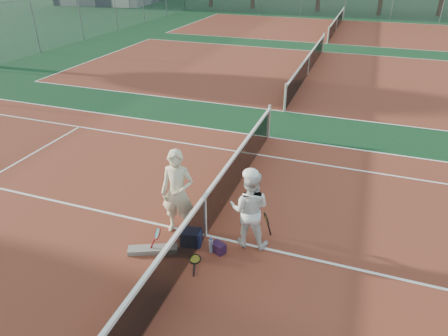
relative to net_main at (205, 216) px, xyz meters
The scene contains 17 objects.
ground 0.51m from the net_main, ahead, with size 130.00×130.00×0.00m, color #0D3219.
court_main 0.51m from the net_main, ahead, with size 23.77×10.97×0.01m, color maroon.
court_far_a 13.51m from the net_main, 90.00° to the left, with size 23.77×10.97×0.01m, color maroon.
court_far_b 27.00m from the net_main, 90.00° to the left, with size 23.77×10.97×0.01m, color maroon.
net_main is the anchor object (origin of this frame).
net_far_a 13.50m from the net_main, 90.00° to the left, with size 0.10×10.98×1.02m, color black, non-canonical shape.
net_far_b 27.00m from the net_main, 90.00° to the left, with size 0.10×10.98×1.02m, color black, non-canonical shape.
fence_back 34.01m from the net_main, 90.00° to the left, with size 32.00×0.06×3.00m, color slate, non-canonical shape.
player_a 0.75m from the net_main, behind, with size 0.70×0.46×1.92m, color beige.
player_b 1.00m from the net_main, ahead, with size 0.82×0.64×1.69m, color white.
racket_red 1.08m from the net_main, 133.18° to the right, with size 0.29×0.27×0.55m, color maroon, non-canonical shape.
racket_black_held 1.30m from the net_main, 18.79° to the left, with size 0.19×0.27×0.59m, color black, non-canonical shape.
racket_spare 0.94m from the net_main, 83.83° to the right, with size 0.60×0.27×0.03m, color black, non-canonical shape.
sports_bag_navy 0.53m from the net_main, 115.27° to the right, with size 0.43×0.29×0.34m, color black.
sports_bag_purple 0.73m from the net_main, 43.10° to the right, with size 0.27×0.19×0.22m, color #26102B.
net_cover_canvas 1.26m from the net_main, 133.46° to the right, with size 1.00×0.23×0.10m, color slate.
water_bottle 0.66m from the net_main, 56.91° to the right, with size 0.09×0.09×0.30m, color #C9E8FF.
Camera 1 is at (2.67, -6.32, 5.37)m, focal length 32.00 mm.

